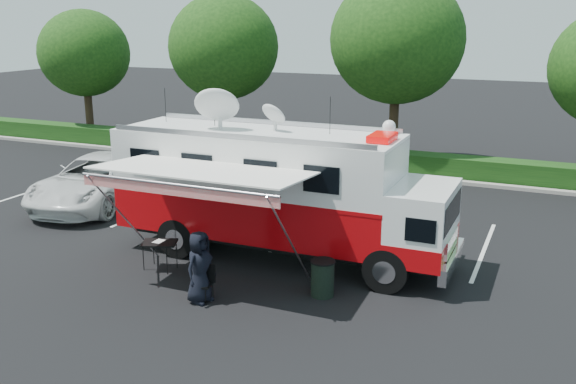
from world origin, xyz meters
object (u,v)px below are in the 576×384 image
white_suv (101,203)px  command_truck (278,191)px  folding_table (159,244)px  trash_bin (323,278)px

white_suv → command_truck: bearing=-24.2°
folding_table → white_suv: bearing=141.9°
command_truck → white_suv: command_truck is taller
command_truck → folding_table: 3.73m
trash_bin → command_truck: bearing=136.3°
white_suv → folding_table: size_ratio=5.79×
white_suv → trash_bin: size_ratio=6.91×
folding_table → trash_bin: 4.88m
trash_bin → folding_table: bearing=-178.2°
white_suv → folding_table: 7.59m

